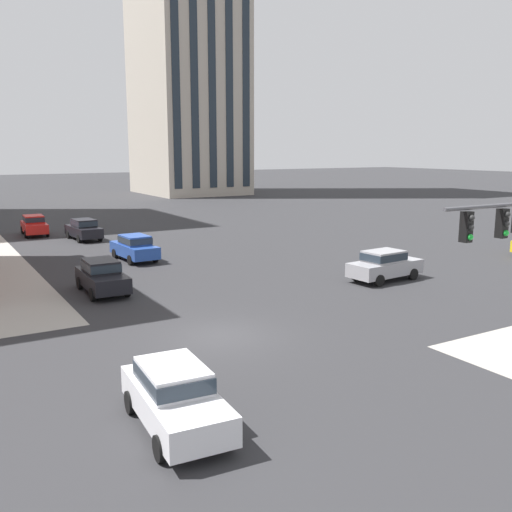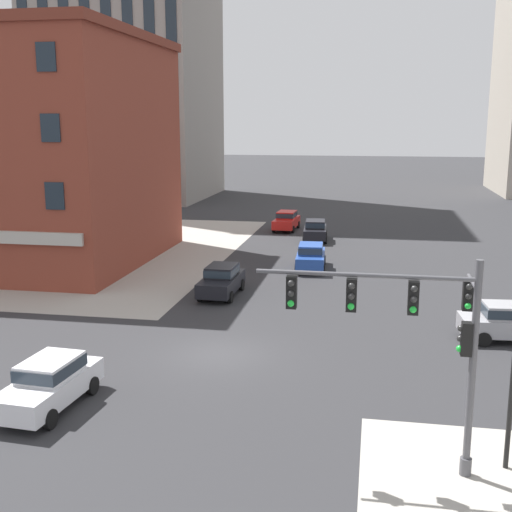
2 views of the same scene
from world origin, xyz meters
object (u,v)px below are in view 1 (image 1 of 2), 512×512
Objects in this scene: car_main_southbound_near at (175,394)px; car_main_mid at (34,224)px; car_parked_curb at (385,264)px; car_cross_westbound at (102,275)px; car_main_southbound_far at (84,229)px; car_main_northbound_far at (135,247)px.

car_main_southbound_near is 37.73m from car_main_mid.
car_main_southbound_near is at bearing -149.16° from car_parked_curb.
car_cross_westbound and car_main_mid have the same top height.
car_main_northbound_far is at bearing -86.29° from car_main_southbound_far.
car_main_southbound_far is at bearing 79.90° from car_main_southbound_near.
car_main_southbound_far is at bearing -57.66° from car_main_mid.
car_main_mid is (-2.98, 4.71, 0.00)m from car_main_southbound_far.
car_main_southbound_near is at bearing -106.23° from car_main_northbound_far.
car_main_northbound_far is at bearing 73.77° from car_main_southbound_near.
car_main_southbound_near is 1.02× the size of car_cross_westbound.
car_cross_westbound is (-3.53, -17.81, 0.00)m from car_main_southbound_far.
car_main_mid is at bearing 85.62° from car_main_southbound_near.
car_main_southbound_far is 5.57m from car_main_mid.
car_parked_curb is at bearing -20.18° from car_cross_westbound.
car_main_southbound_near is 15.28m from car_cross_westbound.
car_main_northbound_far and car_main_southbound_far have the same top height.
car_main_southbound_far is at bearing 114.88° from car_parked_curb.
car_main_southbound_near and car_main_mid have the same top height.
car_main_northbound_far is 0.99× the size of car_parked_curb.
car_cross_westbound is (2.33, 15.11, 0.00)m from car_main_southbound_near.
car_main_southbound_near and car_cross_westbound have the same top height.
car_parked_curb is at bearing -65.12° from car_main_southbound_far.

